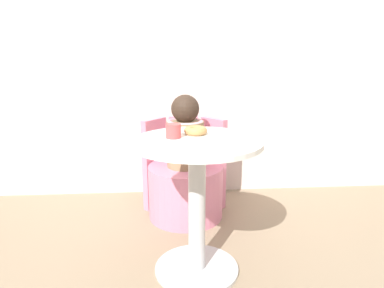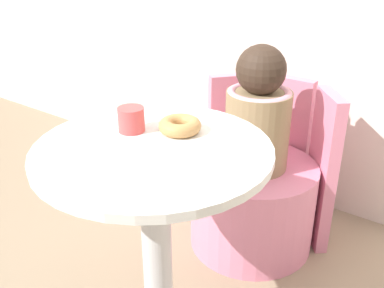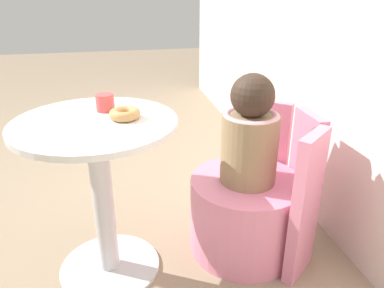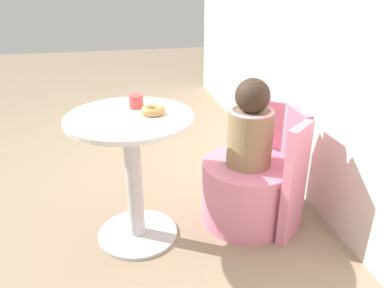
{
  "view_description": "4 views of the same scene",
  "coord_description": "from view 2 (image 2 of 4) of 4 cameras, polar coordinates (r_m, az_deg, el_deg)",
  "views": [
    {
      "loc": [
        -0.09,
        -1.67,
        1.14
      ],
      "look_at": [
        0.06,
        0.26,
        0.64
      ],
      "focal_mm": 32.0,
      "sensor_mm": 36.0,
      "label": 1
    },
    {
      "loc": [
        0.78,
        -0.86,
        1.26
      ],
      "look_at": [
        -0.01,
        0.25,
        0.61
      ],
      "focal_mm": 42.0,
      "sensor_mm": 36.0,
      "label": 2
    },
    {
      "loc": [
        1.49,
        0.05,
        1.23
      ],
      "look_at": [
        0.08,
        0.35,
        0.61
      ],
      "focal_mm": 35.0,
      "sensor_mm": 36.0,
      "label": 3
    },
    {
      "loc": [
        1.86,
        -0.09,
        1.37
      ],
      "look_at": [
        0.09,
        0.28,
        0.56
      ],
      "focal_mm": 35.0,
      "sensor_mm": 36.0,
      "label": 4
    }
  ],
  "objects": [
    {
      "name": "round_table",
      "position": [
        1.34,
        -4.61,
        -9.79
      ],
      "size": [
        0.65,
        0.65,
        0.73
      ],
      "color": "silver",
      "rests_on": "ground_plane"
    },
    {
      "name": "tub_chair",
      "position": [
        1.97,
        7.63,
        -7.61
      ],
      "size": [
        0.53,
        0.53,
        0.38
      ],
      "color": "pink",
      "rests_on": "ground_plane"
    },
    {
      "name": "booth_backrest",
      "position": [
        2.07,
        10.81,
        -1.28
      ],
      "size": [
        0.63,
        0.23,
        0.69
      ],
      "color": "pink",
      "rests_on": "ground_plane"
    },
    {
      "name": "child_figure",
      "position": [
        1.78,
        8.4,
        3.78
      ],
      "size": [
        0.26,
        0.26,
        0.5
      ],
      "color": "#937A56",
      "rests_on": "tub_chair"
    },
    {
      "name": "donut",
      "position": [
        1.29,
        -1.55,
        2.35
      ],
      "size": [
        0.12,
        0.12,
        0.04
      ],
      "color": "tan",
      "rests_on": "round_table"
    },
    {
      "name": "cup",
      "position": [
        1.3,
        -7.72,
        3.11
      ],
      "size": [
        0.08,
        0.08,
        0.07
      ],
      "color": "#DB4C4C",
      "rests_on": "round_table"
    }
  ]
}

